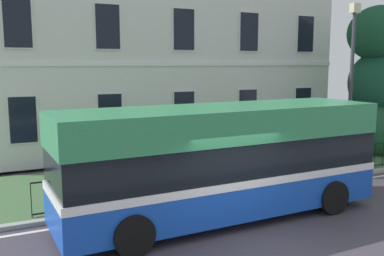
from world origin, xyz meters
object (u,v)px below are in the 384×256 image
georgian_townhouse (148,13)px  evergreen_tree (377,97)px  single_decker_bus (222,160)px  street_lamp_post (351,74)px  litter_bin (127,177)px

georgian_townhouse → evergreen_tree: georgian_townhouse is taller
single_decker_bus → evergreen_tree: bearing=20.9°
evergreen_tree → single_decker_bus: 11.90m
street_lamp_post → litter_bin: size_ratio=5.47×
evergreen_tree → litter_bin: (-12.84, -1.76, -1.93)m
single_decker_bus → litter_bin: single_decker_bus is taller
single_decker_bus → litter_bin: 3.42m
litter_bin → georgian_townhouse: bearing=65.4°
evergreen_tree → street_lamp_post: bearing=-153.4°
georgian_townhouse → street_lamp_post: size_ratio=2.70×
single_decker_bus → street_lamp_post: (7.34, 2.65, 2.17)m
georgian_townhouse → street_lamp_post: (4.98, -9.27, -3.02)m
single_decker_bus → litter_bin: (-1.87, 2.71, -0.92)m
single_decker_bus → street_lamp_post: bearing=18.6°
evergreen_tree → street_lamp_post: size_ratio=1.14×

